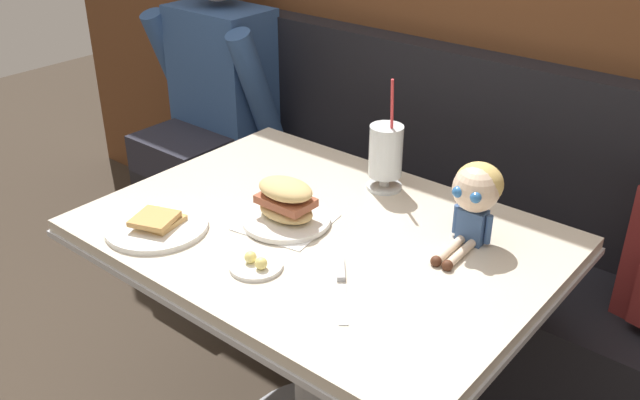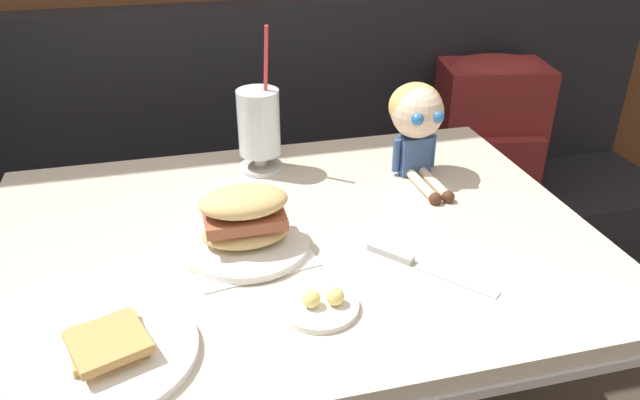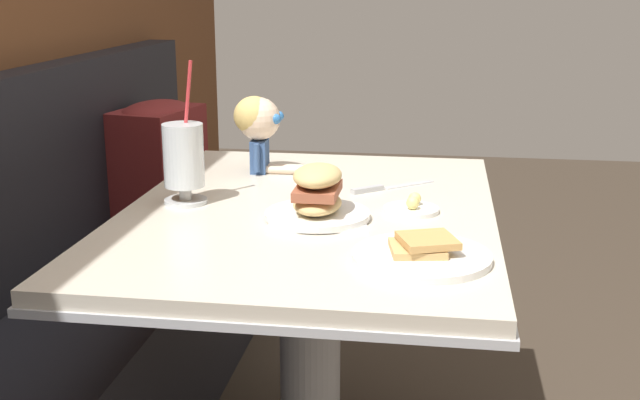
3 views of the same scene
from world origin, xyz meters
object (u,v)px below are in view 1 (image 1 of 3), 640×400
Objects in this scene: toast_plate at (157,225)px; butter_knife at (341,278)px; milkshake_glass at (386,154)px; butter_saucer at (257,265)px; seated_doll at (476,193)px; diner_patron at (216,85)px; sandwich_plate at (286,206)px.

toast_plate is 0.49m from butter_knife.
milkshake_glass reaches higher than butter_knife.
butter_saucer is 0.52m from seated_doll.
diner_patron is (-0.69, 0.83, -0.01)m from toast_plate.
butter_knife is 0.37m from seated_doll.
diner_patron is at bearing 163.14° from milkshake_glass.
butter_saucer is 1.28m from diner_patron.
sandwich_plate reaches higher than butter_saucer.
sandwich_plate is at bearing -33.80° from diner_patron.
sandwich_plate is at bearing 45.08° from toast_plate.
butter_saucer reaches higher than butter_knife.
toast_plate reaches higher than butter_knife.
toast_plate is 0.79× the size of milkshake_glass.
milkshake_glass is 1.64× the size of butter_knife.
diner_patron is at bearing 163.04° from seated_doll.
diner_patron is at bearing 129.62° from toast_plate.
toast_plate is at bearing -174.45° from butter_saucer.
seated_doll is (0.14, 0.32, 0.12)m from butter_knife.
seated_doll is at bearing 67.02° from butter_knife.
sandwich_plate is 0.28m from butter_knife.
butter_saucer is at bearing -153.71° from butter_knife.
butter_knife is at bearing 26.29° from butter_saucer.
milkshake_glass is at bearing 91.22° from butter_saucer.
diner_patron is at bearing 148.40° from butter_knife.
sandwich_plate is (-0.08, -0.31, -0.05)m from milkshake_glass.
sandwich_plate is 1.92× the size of butter_saucer.
toast_plate is at bearing -50.38° from diner_patron.
diner_patron reaches higher than butter_knife.
sandwich_plate is 0.28× the size of diner_patron.
seated_doll is 0.27× the size of diner_patron.
sandwich_plate is 0.45m from seated_doll.
diner_patron reaches higher than seated_doll.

